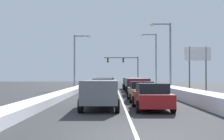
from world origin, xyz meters
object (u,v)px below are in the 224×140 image
at_px(suv_navy_center_lane_fifth, 108,82).
at_px(suv_maroon_right_lane_third, 138,85).
at_px(suv_silver_right_lane_fourth, 134,83).
at_px(street_lamp_right_mid, 154,56).
at_px(suv_green_right_lane_fifth, 131,82).
at_px(suv_charcoal_center_lane_third, 104,85).
at_px(sedan_white_center_lane_second, 104,90).
at_px(street_lamp_left_mid, 78,57).
at_px(suv_black_center_lane_fourth, 106,83).
at_px(sedan_tan_right_lane_second, 142,91).
at_px(sedan_red_right_lane_nearest, 152,96).
at_px(street_lamp_right_near, 168,51).
at_px(suv_gray_center_lane_nearest, 101,92).
at_px(roadside_sign_right, 198,59).
at_px(traffic_light_gantry, 128,64).

bearing_deg(suv_navy_center_lane_fifth, suv_maroon_right_lane_third, -78.52).
relative_size(suv_silver_right_lane_fourth, suv_navy_center_lane_fifth, 1.00).
bearing_deg(street_lamp_right_mid, suv_green_right_lane_fifth, -153.23).
bearing_deg(suv_charcoal_center_lane_third, suv_silver_right_lane_fourth, 54.56).
height_order(sedan_white_center_lane_second, street_lamp_left_mid, street_lamp_left_mid).
bearing_deg(suv_black_center_lane_fourth, sedan_tan_right_lane_second, -78.68).
xyz_separation_m(sedan_red_right_lane_nearest, suv_charcoal_center_lane_third, (-3.21, 13.97, 0.25)).
bearing_deg(suv_charcoal_center_lane_third, sedan_red_right_lane_nearest, -77.07).
bearing_deg(suv_maroon_right_lane_third, suv_black_center_lane_fourth, 111.38).
bearing_deg(suv_black_center_lane_fourth, suv_green_right_lane_fifth, 50.32).
bearing_deg(street_lamp_right_near, street_lamp_left_mid, 145.41).
relative_size(suv_maroon_right_lane_third, suv_green_right_lane_fifth, 1.00).
bearing_deg(street_lamp_right_mid, suv_gray_center_lane_nearest, -104.72).
distance_m(sedan_white_center_lane_second, suv_charcoal_center_lane_third, 6.83).
height_order(sedan_white_center_lane_second, roadside_sign_right, roadside_sign_right).
distance_m(suv_navy_center_lane_fifth, traffic_light_gantry, 18.24).
height_order(sedan_tan_right_lane_second, street_lamp_right_near, street_lamp_right_near).
distance_m(traffic_light_gantry, roadside_sign_right, 28.77).
height_order(sedan_red_right_lane_nearest, suv_green_right_lane_fifth, suv_green_right_lane_fifth).
bearing_deg(suv_black_center_lane_fourth, traffic_light_gantry, 80.32).
bearing_deg(suv_charcoal_center_lane_third, suv_black_center_lane_fourth, 89.55).
xyz_separation_m(sedan_tan_right_lane_second, suv_silver_right_lane_fourth, (0.43, 13.51, 0.25)).
height_order(suv_green_right_lane_fifth, traffic_light_gantry, traffic_light_gantry).
bearing_deg(roadside_sign_right, sedan_red_right_lane_nearest, -114.12).
distance_m(suv_green_right_lane_fifth, sedan_white_center_lane_second, 18.63).
relative_size(suv_green_right_lane_fifth, suv_charcoal_center_lane_third, 1.00).
xyz_separation_m(suv_gray_center_lane_nearest, suv_black_center_lane_fourth, (-0.21, 20.81, 0.00)).
bearing_deg(suv_black_center_lane_fourth, suv_gray_center_lane_nearest, -89.43).
height_order(suv_silver_right_lane_fourth, sedan_white_center_lane_second, suv_silver_right_lane_fourth).
distance_m(sedan_tan_right_lane_second, traffic_light_gantry, 40.63).
distance_m(sedan_tan_right_lane_second, suv_silver_right_lane_fourth, 13.52).
bearing_deg(sedan_white_center_lane_second, suv_charcoal_center_lane_third, 92.16).
distance_m(suv_navy_center_lane_fifth, street_lamp_left_mid, 6.92).
relative_size(sedan_red_right_lane_nearest, traffic_light_gantry, 0.60).
bearing_deg(street_lamp_right_mid, suv_maroon_right_lane_third, -104.29).
xyz_separation_m(suv_charcoal_center_lane_third, traffic_light_gantry, (4.29, 32.02, 3.48)).
height_order(suv_maroon_right_lane_third, suv_black_center_lane_fourth, same).
distance_m(suv_navy_center_lane_fifth, street_lamp_right_near, 14.35).
xyz_separation_m(suv_maroon_right_lane_third, suv_navy_center_lane_fifth, (-3.30, 16.24, 0.00)).
bearing_deg(sedan_white_center_lane_second, suv_silver_right_lane_fourth, 74.24).
bearing_deg(sedan_tan_right_lane_second, suv_silver_right_lane_fourth, 88.17).
relative_size(sedan_red_right_lane_nearest, suv_maroon_right_lane_third, 0.92).
bearing_deg(sedan_white_center_lane_second, suv_gray_center_lane_nearest, -89.95).
bearing_deg(suv_navy_center_lane_fifth, sedan_white_center_lane_second, -89.92).
xyz_separation_m(suv_maroon_right_lane_third, traffic_light_gantry, (0.76, 33.68, 3.48)).
xyz_separation_m(street_lamp_right_near, street_lamp_right_mid, (-0.00, 10.65, 0.18)).
relative_size(suv_charcoal_center_lane_third, street_lamp_left_mid, 0.63).
relative_size(suv_charcoal_center_lane_third, suv_black_center_lane_fourth, 1.00).
xyz_separation_m(suv_charcoal_center_lane_third, street_lamp_right_mid, (7.36, 13.38, 4.02)).
distance_m(sedan_red_right_lane_nearest, sedan_white_center_lane_second, 7.73).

